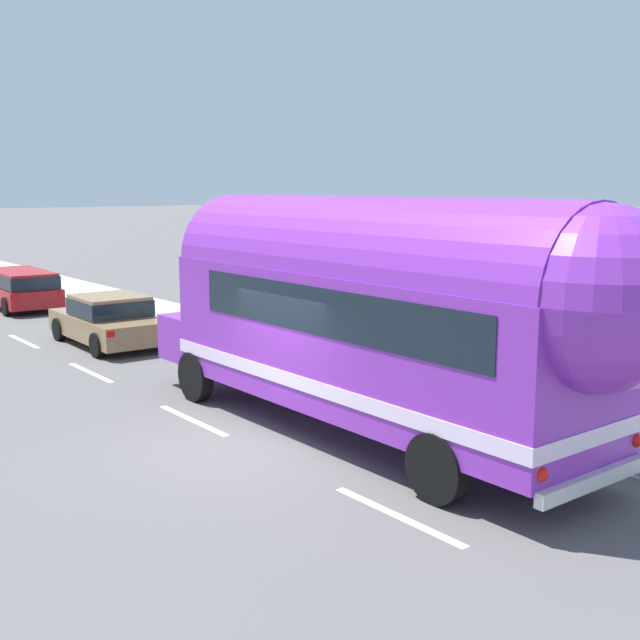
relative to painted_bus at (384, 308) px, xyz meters
The scene contains 6 objects.
ground_plane 3.21m from the painted_bus, 148.15° to the left, with size 300.00×300.00×0.00m, color #565454.
lane_markings 14.03m from the painted_bus, 86.78° to the left, with size 3.94×80.00×0.01m.
sidewalk_slab 11.84m from the painted_bus, 73.99° to the left, with size 2.61×90.00×0.15m, color #9E9B93.
painted_bus is the anchor object (origin of this frame).
car_lead 10.87m from the painted_bus, 91.01° to the left, with size 2.06×4.30×1.37m.
car_second 19.00m from the painted_bus, 89.99° to the left, with size 2.05×4.87×1.37m.
Camera 1 is at (-6.88, -10.68, 4.29)m, focal length 44.51 mm.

